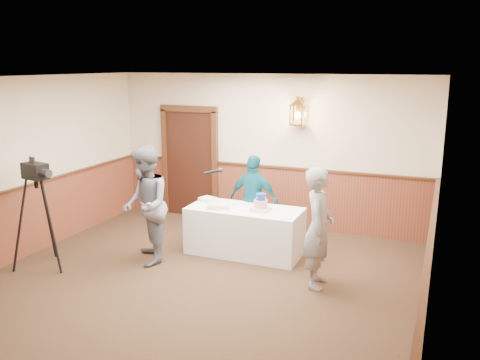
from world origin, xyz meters
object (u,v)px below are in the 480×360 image
(display_table, at_px, (245,231))
(baker, at_px, (318,228))
(tv_camera_rig, at_px, (40,221))
(tiered_cake, at_px, (261,204))
(sheet_cake_green, at_px, (208,199))
(assistant_p, at_px, (254,200))
(interviewer, at_px, (145,206))
(sheet_cake_yellow, at_px, (218,206))

(display_table, distance_m, baker, 1.62)
(baker, relative_size, tv_camera_rig, 1.04)
(display_table, relative_size, tiered_cake, 5.96)
(sheet_cake_green, height_order, assistant_p, assistant_p)
(display_table, xyz_separation_m, interviewer, (-1.25, -0.91, 0.52))
(sheet_cake_yellow, height_order, assistant_p, assistant_p)
(display_table, height_order, tiered_cake, tiered_cake)
(tiered_cake, relative_size, interviewer, 0.17)
(tiered_cake, xyz_separation_m, sheet_cake_green, (-1.00, 0.21, -0.08))
(assistant_p, bearing_deg, sheet_cake_yellow, 67.72)
(display_table, distance_m, sheet_cake_green, 0.84)
(sheet_cake_green, bearing_deg, assistant_p, 26.31)
(display_table, relative_size, assistant_p, 1.19)
(sheet_cake_yellow, distance_m, tv_camera_rig, 2.67)
(sheet_cake_yellow, bearing_deg, interviewer, -138.67)
(tiered_cake, height_order, sheet_cake_yellow, tiered_cake)
(baker, height_order, assistant_p, baker)
(interviewer, bearing_deg, assistant_p, 104.64)
(tiered_cake, xyz_separation_m, interviewer, (-1.53, -0.87, 0.04))
(tiered_cake, xyz_separation_m, assistant_p, (-0.32, 0.54, -0.10))
(assistant_p, distance_m, tv_camera_rig, 3.35)
(tiered_cake, xyz_separation_m, tv_camera_rig, (-2.86, -1.63, -0.15))
(display_table, height_order, assistant_p, assistant_p)
(display_table, xyz_separation_m, sheet_cake_green, (-0.72, 0.16, 0.41))
(sheet_cake_yellow, bearing_deg, display_table, 22.10)
(tiered_cake, bearing_deg, interviewer, -150.48)
(sheet_cake_green, xyz_separation_m, baker, (2.09, -0.91, 0.05))
(assistant_p, bearing_deg, display_table, 100.02)
(tiered_cake, relative_size, sheet_cake_yellow, 0.89)
(display_table, height_order, tv_camera_rig, tv_camera_rig)
(sheet_cake_yellow, relative_size, interviewer, 0.19)
(sheet_cake_green, relative_size, interviewer, 0.15)
(display_table, bearing_deg, tiered_cake, -9.31)
(sheet_cake_green, relative_size, tv_camera_rig, 0.16)
(baker, bearing_deg, display_table, 53.67)
(baker, bearing_deg, assistant_p, 40.74)
(assistant_p, relative_size, tv_camera_rig, 0.95)
(sheet_cake_yellow, xyz_separation_m, assistant_p, (0.35, 0.66, -0.03))
(display_table, bearing_deg, assistant_p, 93.95)
(sheet_cake_green, height_order, tv_camera_rig, tv_camera_rig)
(baker, bearing_deg, tiered_cake, 49.43)
(baker, distance_m, assistant_p, 1.88)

